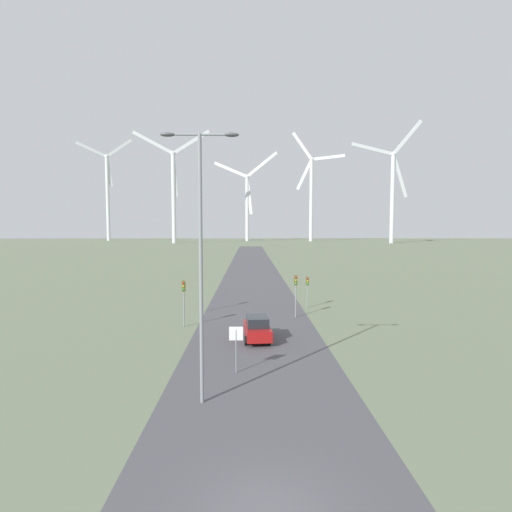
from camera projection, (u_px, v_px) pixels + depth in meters
name	position (u px, v px, depth m)	size (l,w,h in m)	color
road_surface	(253.00, 284.00, 59.71)	(10.00, 240.00, 0.01)	#47474C
streetlamp	(201.00, 241.00, 18.75)	(3.65, 0.32, 12.83)	gray
stop_sign_near	(236.00, 341.00, 23.12)	(0.81, 0.07, 2.73)	gray
traffic_light_post_near_left	(184.00, 293.00, 33.84)	(0.28, 0.34, 3.95)	gray
traffic_light_post_near_right	(296.00, 287.00, 37.46)	(0.28, 0.34, 3.96)	gray
traffic_light_post_mid_left	(201.00, 281.00, 39.68)	(0.28, 0.34, 4.35)	gray
traffic_light_post_mid_right	(307.00, 285.00, 41.90)	(0.28, 0.34, 3.29)	gray
car_approaching	(257.00, 328.00, 29.86)	(2.11, 4.23, 1.83)	maroon
wind_turbine_far_left	(108.00, 190.00, 254.68)	(31.45, 13.23, 65.82)	silver
wind_turbine_left	(173.00, 187.00, 214.07)	(40.07, 7.54, 61.26)	silver
wind_turbine_center	(247.00, 200.00, 249.48)	(39.82, 11.46, 54.78)	silver
wind_turbine_right	(311.00, 191.00, 244.33)	(31.44, 7.41, 66.82)	silver
wind_turbine_far_right	(393.00, 187.00, 214.18)	(39.74, 6.94, 66.39)	silver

